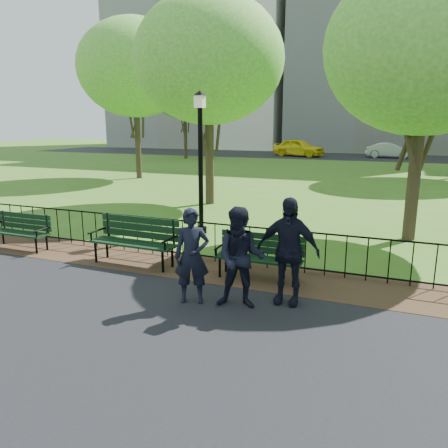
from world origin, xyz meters
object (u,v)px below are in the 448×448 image
at_px(park_bench_left_a, 136,236).
at_px(person_mid, 241,258).
at_px(park_bench_main, 250,250).
at_px(person_left, 192,256).
at_px(park_bench_left_b, 21,227).
at_px(sedan_silver, 390,150).
at_px(taxi, 299,148).
at_px(tree_near_w, 209,60).
at_px(person_right, 288,251).
at_px(tree_near_e, 427,48).
at_px(tree_far_w, 184,88).
at_px(lamppost, 201,158).
at_px(tree_mid_w, 135,68).

relative_size(park_bench_left_a, person_mid, 1.16).
distance_m(park_bench_main, person_left, 1.62).
xyz_separation_m(park_bench_left_b, sedan_silver, (7.51, 33.47, 0.14)).
xyz_separation_m(park_bench_main, taxi, (-6.22, 32.21, 0.23)).
height_order(person_left, taxi, person_left).
xyz_separation_m(tree_near_w, sedan_silver, (5.71, 26.13, -4.54)).
relative_size(park_bench_main, park_bench_left_b, 1.04).
relative_size(person_right, taxi, 0.39).
bearing_deg(sedan_silver, tree_near_e, -176.10).
height_order(park_bench_left_b, tree_near_e, tree_near_e).
relative_size(tree_far_w, taxi, 1.80).
relative_size(park_bench_left_a, person_left, 1.21).
distance_m(park_bench_left_b, tree_near_w, 8.89).
bearing_deg(person_left, person_right, 0.42).
bearing_deg(lamppost, tree_near_e, 14.97).
bearing_deg(tree_near_e, park_bench_left_b, -152.97).
bearing_deg(park_bench_left_a, person_mid, -23.49).
height_order(lamppost, tree_far_w, tree_far_w).
height_order(tree_near_w, tree_near_e, tree_near_w).
bearing_deg(person_left, person_mid, -13.35).
bearing_deg(tree_mid_w, park_bench_left_a, -57.46).
bearing_deg(person_mid, tree_far_w, 105.84).
distance_m(park_bench_main, park_bench_left_a, 2.60).
relative_size(lamppost, tree_near_e, 0.56).
distance_m(person_mid, person_right, 0.82).
bearing_deg(park_bench_main, tree_far_w, 118.84).
relative_size(tree_near_w, tree_near_e, 1.09).
bearing_deg(sedan_silver, park_bench_left_b, 168.65).
bearing_deg(sedan_silver, person_right, -179.81).
bearing_deg(taxi, tree_near_e, -146.71).
relative_size(tree_mid_w, person_right, 4.59).
relative_size(park_bench_main, tree_mid_w, 0.20).
bearing_deg(park_bench_left_b, person_right, -6.55).
relative_size(tree_near_e, person_right, 3.76).
xyz_separation_m(tree_far_w, person_mid, (15.02, -27.59, -4.99)).
xyz_separation_m(taxi, sedan_silver, (7.85, 1.17, -0.13)).
relative_size(tree_mid_w, person_mid, 4.95).
xyz_separation_m(tree_mid_w, tree_far_w, (-3.76, 13.17, -0.00)).
bearing_deg(person_mid, park_bench_left_a, 142.63).
bearing_deg(person_mid, park_bench_left_b, 155.38).
xyz_separation_m(tree_near_e, tree_far_w, (-17.67, 21.78, 1.07)).
distance_m(tree_mid_w, taxi, 20.40).
bearing_deg(taxi, person_mid, -153.97).
height_order(tree_near_e, person_mid, tree_near_e).
bearing_deg(park_bench_left_a, tree_far_w, 115.92).
relative_size(park_bench_left_b, person_mid, 0.97).
distance_m(park_bench_main, sedan_silver, 33.42).
relative_size(park_bench_main, park_bench_left_a, 0.87).
bearing_deg(lamppost, person_mid, -57.78).
bearing_deg(tree_near_w, lamppost, -69.18).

